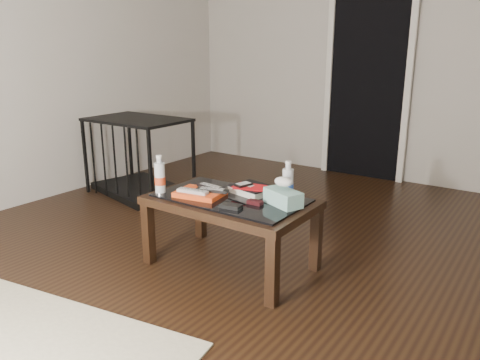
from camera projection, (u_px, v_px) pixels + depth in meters
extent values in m
plane|color=black|center=(277.00, 270.00, 2.92)|extent=(5.00, 5.00, 0.00)
plane|color=beige|center=(412.00, 46.00, 4.52)|extent=(5.00, 0.00, 5.00)
plane|color=beige|center=(24.00, 46.00, 3.92)|extent=(0.00, 5.00, 5.00)
cube|color=black|center=(368.00, 82.00, 4.81)|extent=(0.80, 0.05, 2.00)
cube|color=silver|center=(329.00, 80.00, 5.02)|extent=(0.06, 0.04, 2.04)
cube|color=silver|center=(408.00, 84.00, 4.56)|extent=(0.06, 0.04, 2.04)
cube|color=black|center=(148.00, 233.00, 2.97)|extent=(0.06, 0.06, 0.40)
cube|color=black|center=(272.00, 272.00, 2.47)|extent=(0.06, 0.06, 0.40)
cube|color=black|center=(201.00, 211.00, 3.38)|extent=(0.06, 0.06, 0.40)
cube|color=black|center=(316.00, 240.00, 2.88)|extent=(0.06, 0.06, 0.40)
cube|color=black|center=(231.00, 203.00, 2.86)|extent=(1.00, 0.60, 0.05)
cube|color=black|center=(231.00, 198.00, 2.86)|extent=(0.90, 0.50, 0.01)
cube|color=black|center=(141.00, 189.00, 4.48)|extent=(1.01, 0.79, 0.06)
cube|color=black|center=(137.00, 120.00, 4.29)|extent=(1.01, 0.79, 0.02)
cube|color=black|center=(85.00, 156.00, 4.40)|extent=(0.03, 0.03, 0.70)
cube|color=black|center=(150.00, 170.00, 3.93)|extent=(0.03, 0.03, 0.70)
cube|color=black|center=(130.00, 146.00, 4.85)|extent=(0.03, 0.03, 0.70)
cube|color=black|center=(194.00, 157.00, 4.37)|extent=(0.03, 0.03, 0.70)
cube|color=#EC4716|center=(200.00, 193.00, 2.87)|extent=(0.31, 0.25, 0.03)
cube|color=#ADADB2|center=(193.00, 191.00, 2.83)|extent=(0.21, 0.08, 0.02)
cube|color=black|center=(212.00, 190.00, 2.85)|extent=(0.21, 0.11, 0.02)
cube|color=black|center=(211.00, 187.00, 2.92)|extent=(0.20, 0.07, 0.02)
cube|color=black|center=(252.00, 189.00, 2.92)|extent=(0.29, 0.25, 0.05)
cube|color=red|center=(249.00, 186.00, 2.90)|extent=(0.21, 0.16, 0.01)
cube|color=black|center=(243.00, 184.00, 2.90)|extent=(0.09, 0.12, 0.02)
cube|color=black|center=(255.00, 202.00, 2.72)|extent=(0.09, 0.05, 0.02)
cube|color=black|center=(231.00, 206.00, 2.66)|extent=(0.13, 0.09, 0.02)
cylinder|color=silver|center=(160.00, 174.00, 2.91)|extent=(0.07, 0.07, 0.24)
cylinder|color=silver|center=(288.00, 181.00, 2.77)|extent=(0.07, 0.07, 0.24)
cube|color=teal|center=(283.00, 198.00, 2.69)|extent=(0.26, 0.20, 0.09)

